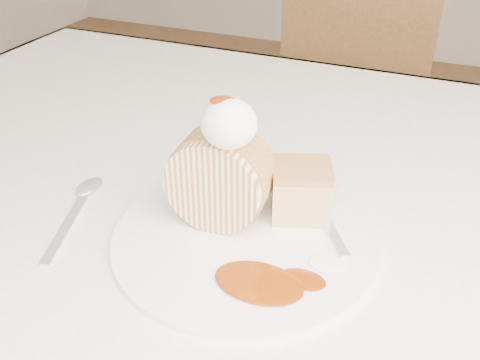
% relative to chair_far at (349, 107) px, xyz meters
% --- Properties ---
extents(table, '(1.40, 0.90, 0.75)m').
position_rel_chair_far_xyz_m(table, '(0.06, -0.88, 0.19)').
color(table, beige).
rests_on(table, ground).
extents(chair_far, '(0.45, 0.45, 0.82)m').
position_rel_chair_far_xyz_m(chair_far, '(0.00, 0.00, 0.00)').
color(chair_far, brown).
rests_on(chair_far, ground).
extents(plate, '(0.38, 0.38, 0.01)m').
position_rel_chair_far_xyz_m(plate, '(0.09, -1.02, 0.28)').
color(plate, white).
rests_on(plate, table).
extents(roulade_slice, '(0.11, 0.07, 0.11)m').
position_rel_chair_far_xyz_m(roulade_slice, '(0.05, -1.01, 0.34)').
color(roulade_slice, '#F9E6AD').
rests_on(roulade_slice, plate).
extents(cake_chunk, '(0.08, 0.08, 0.05)m').
position_rel_chair_far_xyz_m(cake_chunk, '(0.13, -0.96, 0.32)').
color(cake_chunk, tan).
rests_on(cake_chunk, plate).
extents(whipped_cream, '(0.06, 0.06, 0.05)m').
position_rel_chair_far_xyz_m(whipped_cream, '(0.07, -1.03, 0.42)').
color(whipped_cream, white).
rests_on(whipped_cream, roulade_slice).
extents(caramel_drizzle, '(0.03, 0.02, 0.01)m').
position_rel_chair_far_xyz_m(caramel_drizzle, '(0.07, -1.02, 0.45)').
color(caramel_drizzle, '#752A04').
rests_on(caramel_drizzle, whipped_cream).
extents(caramel_pool, '(0.11, 0.09, 0.00)m').
position_rel_chair_far_xyz_m(caramel_pool, '(0.13, -1.09, 0.29)').
color(caramel_pool, '#752A04').
rests_on(caramel_pool, plate).
extents(fork, '(0.12, 0.16, 0.00)m').
position_rel_chair_far_xyz_m(fork, '(0.17, -0.97, 0.29)').
color(fork, silver).
rests_on(fork, plate).
extents(spoon, '(0.07, 0.16, 0.00)m').
position_rel_chair_far_xyz_m(spoon, '(-0.11, -1.09, 0.28)').
color(spoon, silver).
rests_on(spoon, table).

